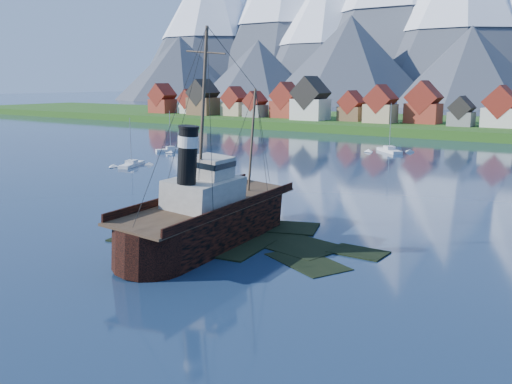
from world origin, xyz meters
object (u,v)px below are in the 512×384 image
Objects in this scene: sailboat_c at (389,151)px; sailboat_a at (132,165)px; tugboat_wreck at (218,214)px; sailboat_b at (171,150)px.

sailboat_a is at bearing -170.38° from sailboat_c.
tugboat_wreck is 92.28m from sailboat_c.
sailboat_c is (-15.10, 90.99, -2.88)m from tugboat_wreck.
tugboat_wreck is at bearing -10.10° from sailboat_b.
tugboat_wreck is 2.41× the size of sailboat_c.
sailboat_b is at bearing 92.02° from sailboat_a.
sailboat_b reaches higher than sailboat_a.
sailboat_b is (-11.05, 24.21, 0.02)m from sailboat_a.
tugboat_wreck is at bearing -56.67° from sailboat_a.
sailboat_c is at bearing 66.24° from sailboat_b.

